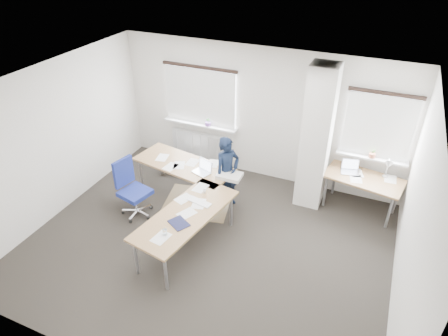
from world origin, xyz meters
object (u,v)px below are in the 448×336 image
at_px(desk_side, 364,180).
at_px(task_chair, 135,200).
at_px(desk_main, 188,189).
at_px(person, 227,173).

distance_m(desk_side, task_chair, 4.29).
relative_size(desk_side, task_chair, 1.33).
bearing_deg(desk_side, desk_main, -141.22).
bearing_deg(desk_side, person, -150.56).
bearing_deg(task_chair, person, 46.71).
bearing_deg(desk_main, task_chair, -156.06).
bearing_deg(person, desk_side, -41.15).
xyz_separation_m(task_chair, person, (1.47, 0.98, 0.41)).
height_order(task_chair, person, person).
height_order(desk_side, person, person).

